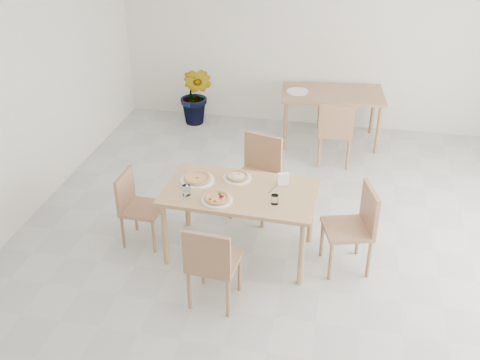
% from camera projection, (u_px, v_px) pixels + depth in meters
% --- Properties ---
extents(main_table, '(1.53, 0.90, 0.75)m').
position_uv_depth(main_table, '(240.00, 197.00, 5.56)').
color(main_table, tan).
rests_on(main_table, ground).
extents(chair_south, '(0.46, 0.46, 0.87)m').
position_uv_depth(chair_south, '(211.00, 261.00, 4.94)').
color(chair_south, '#9F714F').
rests_on(chair_south, ground).
extents(chair_north, '(0.57, 0.57, 0.93)m').
position_uv_depth(chair_north, '(258.00, 170.00, 6.32)').
color(chair_north, '#9F714F').
rests_on(chair_north, ground).
extents(chair_west, '(0.41, 0.41, 0.80)m').
position_uv_depth(chair_west, '(135.00, 203.00, 5.85)').
color(chair_west, '#9F714F').
rests_on(chair_west, ground).
extents(chair_east, '(0.55, 0.55, 0.89)m').
position_uv_depth(chair_east, '(356.00, 223.00, 5.44)').
color(chair_east, '#9F714F').
rests_on(chair_east, ground).
extents(plate_margherita, '(0.35, 0.35, 0.02)m').
position_uv_depth(plate_margherita, '(197.00, 180.00, 5.67)').
color(plate_margherita, white).
rests_on(plate_margherita, main_table).
extents(plate_mushroom, '(0.29, 0.29, 0.02)m').
position_uv_depth(plate_mushroom, '(237.00, 178.00, 5.71)').
color(plate_mushroom, white).
rests_on(plate_mushroom, main_table).
extents(plate_pepperoni, '(0.30, 0.30, 0.02)m').
position_uv_depth(plate_pepperoni, '(217.00, 200.00, 5.35)').
color(plate_pepperoni, white).
rests_on(plate_pepperoni, main_table).
extents(pizza_margherita, '(0.29, 0.29, 0.03)m').
position_uv_depth(pizza_margherita, '(197.00, 179.00, 5.66)').
color(pizza_margherita, tan).
rests_on(pizza_margherita, plate_margherita).
extents(pizza_mushroom, '(0.24, 0.24, 0.03)m').
position_uv_depth(pizza_mushroom, '(237.00, 176.00, 5.70)').
color(pizza_mushroom, tan).
rests_on(pizza_mushroom, plate_mushroom).
extents(pizza_pepperoni, '(0.31, 0.31, 0.03)m').
position_uv_depth(pizza_pepperoni, '(217.00, 198.00, 5.33)').
color(pizza_pepperoni, tan).
rests_on(pizza_pepperoni, plate_pepperoni).
extents(tumbler_a, '(0.07, 0.07, 0.09)m').
position_uv_depth(tumbler_a, '(275.00, 199.00, 5.28)').
color(tumbler_a, white).
rests_on(tumbler_a, main_table).
extents(tumbler_b, '(0.08, 0.08, 0.10)m').
position_uv_depth(tumbler_b, '(186.00, 190.00, 5.43)').
color(tumbler_b, white).
rests_on(tumbler_b, main_table).
extents(napkin_holder, '(0.14, 0.10, 0.14)m').
position_uv_depth(napkin_holder, '(283.00, 180.00, 5.57)').
color(napkin_holder, silver).
rests_on(napkin_holder, main_table).
extents(fork_a, '(0.02, 0.18, 0.01)m').
position_uv_depth(fork_a, '(185.00, 197.00, 5.41)').
color(fork_a, silver).
rests_on(fork_a, main_table).
extents(fork_b, '(0.09, 0.17, 0.01)m').
position_uv_depth(fork_b, '(273.00, 189.00, 5.53)').
color(fork_b, silver).
rests_on(fork_b, main_table).
extents(second_table, '(1.50, 0.96, 0.75)m').
position_uv_depth(second_table, '(332.00, 98.00, 7.89)').
color(second_table, '#9F714F').
rests_on(second_table, ground).
extents(chair_back_s, '(0.44, 0.44, 0.89)m').
position_uv_depth(chair_back_s, '(336.00, 129.00, 7.33)').
color(chair_back_s, '#9F714F').
rests_on(chair_back_s, ground).
extents(chair_back_n, '(0.56, 0.56, 0.85)m').
position_uv_depth(chair_back_n, '(325.00, 91.00, 8.62)').
color(chair_back_n, '#9F714F').
rests_on(chair_back_n, ground).
extents(plate_empty, '(0.30, 0.30, 0.02)m').
position_uv_depth(plate_empty, '(297.00, 92.00, 7.85)').
color(plate_empty, white).
rests_on(plate_empty, second_table).
extents(potted_plant, '(0.62, 0.55, 0.93)m').
position_uv_depth(potted_plant, '(196.00, 95.00, 8.52)').
color(potted_plant, '#327122').
rests_on(potted_plant, ground).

